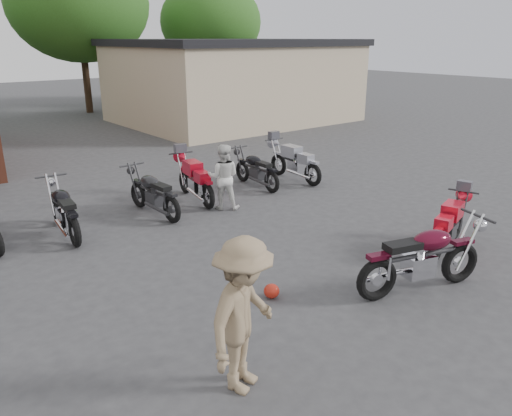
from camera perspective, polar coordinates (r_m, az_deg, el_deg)
ground at (r=8.58m, az=11.20°, el=-8.15°), size 90.00×90.00×0.00m
stucco_building at (r=24.62m, az=-2.62°, el=14.03°), size 10.00×8.00×3.50m
tree_2 at (r=28.61m, az=-19.39°, el=19.05°), size 7.04×7.04×8.80m
tree_3 at (r=32.27m, az=-5.13°, el=18.79°), size 6.08×6.08×7.60m
vintage_motorcycle at (r=8.27m, az=18.64°, el=-4.95°), size 2.34×1.35×1.29m
sportbike at (r=10.12m, az=21.24°, el=-1.56°), size 1.94×1.09×1.07m
helmet at (r=7.87m, az=1.79°, el=-9.46°), size 0.31×0.31×0.23m
person_light at (r=11.65m, az=-3.75°, el=3.56°), size 0.95×0.93×1.54m
person_tan at (r=5.65m, az=-1.41°, el=-12.23°), size 1.38×1.13×1.86m
row_bike_2 at (r=10.84m, az=-21.15°, el=0.07°), size 0.87×2.08×1.17m
row_bike_3 at (r=11.52m, az=-11.71°, el=1.97°), size 0.77×1.99×1.14m
row_bike_4 at (r=12.37m, az=-7.00°, el=3.46°), size 0.99×2.08×1.16m
row_bike_5 at (r=13.45m, az=-0.03°, el=4.66°), size 0.69×1.87×1.07m
row_bike_6 at (r=14.12m, az=4.40°, el=5.49°), size 0.71×2.02×1.16m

